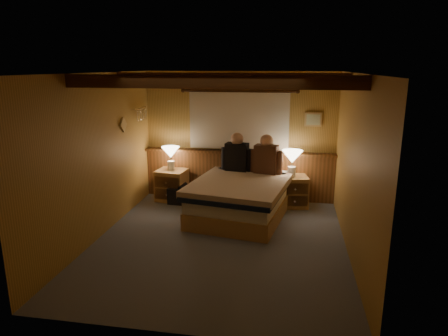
% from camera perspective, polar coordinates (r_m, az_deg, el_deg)
% --- Properties ---
extents(floor, '(4.20, 4.20, 0.00)m').
position_cam_1_polar(floor, '(5.92, -0.63, -10.48)').
color(floor, '#4C505A').
rests_on(floor, ground).
extents(ceiling, '(4.20, 4.20, 0.00)m').
position_cam_1_polar(ceiling, '(5.37, -0.70, 13.42)').
color(ceiling, tan).
rests_on(ceiling, wall_back).
extents(wall_back, '(3.60, 0.00, 3.60)m').
position_cam_1_polar(wall_back, '(7.56, 2.18, 4.54)').
color(wall_back, '#B78B41').
rests_on(wall_back, floor).
extents(wall_left, '(0.00, 4.20, 4.20)m').
position_cam_1_polar(wall_left, '(6.10, -17.54, 1.49)').
color(wall_left, '#B78B41').
rests_on(wall_left, floor).
extents(wall_right, '(0.00, 4.20, 4.20)m').
position_cam_1_polar(wall_right, '(5.51, 18.10, 0.10)').
color(wall_right, '#B78B41').
rests_on(wall_right, floor).
extents(wall_front, '(3.60, 0.00, 3.60)m').
position_cam_1_polar(wall_front, '(3.57, -6.71, -6.91)').
color(wall_front, '#B78B41').
rests_on(wall_front, floor).
extents(wainscot, '(3.60, 0.23, 0.94)m').
position_cam_1_polar(wainscot, '(7.65, 2.07, -0.82)').
color(wainscot, brown).
rests_on(wainscot, wall_back).
extents(curtain_window, '(2.18, 0.09, 1.11)m').
position_cam_1_polar(curtain_window, '(7.44, 2.13, 6.89)').
color(curtain_window, '#452911').
rests_on(curtain_window, wall_back).
extents(ceiling_beams, '(3.60, 1.65, 0.16)m').
position_cam_1_polar(ceiling_beams, '(5.52, -0.41, 12.51)').
color(ceiling_beams, '#452911').
rests_on(ceiling_beams, ceiling).
extents(coat_rail, '(0.05, 0.55, 0.24)m').
position_cam_1_polar(coat_rail, '(7.41, -11.75, 7.71)').
color(coat_rail, white).
rests_on(coat_rail, wall_left).
extents(framed_print, '(0.30, 0.04, 0.25)m').
position_cam_1_polar(framed_print, '(7.44, 12.63, 6.77)').
color(framed_print, tan).
rests_on(framed_print, wall_back).
extents(bed, '(1.74, 2.10, 0.64)m').
position_cam_1_polar(bed, '(6.73, 2.39, -4.30)').
color(bed, tan).
rests_on(bed, floor).
extents(nightstand_left, '(0.58, 0.53, 0.59)m').
position_cam_1_polar(nightstand_left, '(7.65, -7.47, -2.43)').
color(nightstand_left, tan).
rests_on(nightstand_left, floor).
extents(nightstand_right, '(0.59, 0.55, 0.56)m').
position_cam_1_polar(nightstand_right, '(7.37, 9.77, -3.27)').
color(nightstand_right, tan).
rests_on(nightstand_right, floor).
extents(lamp_left, '(0.34, 0.34, 0.44)m').
position_cam_1_polar(lamp_left, '(7.54, -7.63, 2.05)').
color(lamp_left, silver).
rests_on(lamp_left, nightstand_left).
extents(lamp_right, '(0.37, 0.37, 0.48)m').
position_cam_1_polar(lamp_right, '(7.17, 9.72, 1.38)').
color(lamp_right, silver).
rests_on(lamp_right, nightstand_right).
extents(person_left, '(0.58, 0.29, 0.72)m').
position_cam_1_polar(person_left, '(7.23, 1.85, 1.88)').
color(person_left, black).
rests_on(person_left, bed).
extents(person_right, '(0.58, 0.31, 0.72)m').
position_cam_1_polar(person_right, '(7.08, 6.05, 1.55)').
color(person_right, '#482B1C').
rests_on(person_right, bed).
extents(duffel_bag, '(0.53, 0.34, 0.37)m').
position_cam_1_polar(duffel_bag, '(7.48, -5.90, -3.85)').
color(duffel_bag, black).
rests_on(duffel_bag, floor).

